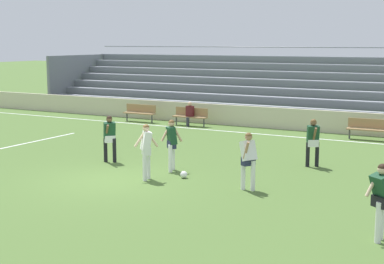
% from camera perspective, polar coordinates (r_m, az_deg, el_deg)
% --- Properties ---
extents(ground_plane, '(160.00, 160.00, 0.00)m').
position_cam_1_polar(ground_plane, '(17.43, -8.01, -4.79)').
color(ground_plane, '#4C6B30').
extents(field_line_sideline, '(44.00, 0.12, 0.01)m').
position_cam_1_polar(field_line_sideline, '(26.17, 5.43, -0.08)').
color(field_line_sideline, white).
rests_on(field_line_sideline, ground).
extents(field_line_penalty_mark, '(0.12, 4.40, 0.01)m').
position_cam_1_polar(field_line_penalty_mark, '(24.94, -15.01, -0.81)').
color(field_line_penalty_mark, white).
rests_on(field_line_penalty_mark, ground).
extents(sideline_wall, '(48.00, 0.16, 1.02)m').
position_cam_1_polar(sideline_wall, '(27.81, 6.97, 1.48)').
color(sideline_wall, beige).
rests_on(sideline_wall, ground).
extents(bleacher_stand, '(24.47, 5.97, 3.84)m').
position_cam_1_polar(bleacher_stand, '(32.13, 5.65, 4.68)').
color(bleacher_stand, '#9EA3AD').
rests_on(bleacher_stand, ground).
extents(bench_far_right, '(1.80, 0.40, 0.90)m').
position_cam_1_polar(bench_far_right, '(29.75, -5.23, 2.07)').
color(bench_far_right, '#99754C').
rests_on(bench_far_right, ground).
extents(bench_far_left, '(1.80, 0.40, 0.90)m').
position_cam_1_polar(bench_far_left, '(25.23, 17.30, 0.45)').
color(bench_far_left, '#99754C').
rests_on(bench_far_left, ground).
extents(bench_centre_sideline, '(1.80, 0.40, 0.90)m').
position_cam_1_polar(bench_centre_sideline, '(28.19, -0.13, 1.73)').
color(bench_centre_sideline, '#99754C').
rests_on(bench_centre_sideline, ground).
extents(spectator_seated, '(0.36, 0.42, 1.21)m').
position_cam_1_polar(spectator_seated, '(28.07, -0.25, 2.01)').
color(spectator_seated, '#2D2D38').
rests_on(spectator_seated, ground).
extents(player_white_dropping_back, '(0.67, 0.49, 1.70)m').
position_cam_1_polar(player_white_dropping_back, '(17.14, -4.61, -1.48)').
color(player_white_dropping_back, white).
rests_on(player_white_dropping_back, ground).
extents(player_dark_on_ball, '(0.68, 0.47, 1.67)m').
position_cam_1_polar(player_dark_on_ball, '(18.28, -2.06, -0.86)').
color(player_dark_on_ball, white).
rests_on(player_dark_on_ball, ground).
extents(player_dark_deep_cover, '(0.63, 0.54, 1.66)m').
position_cam_1_polar(player_dark_deep_cover, '(12.50, 18.42, -6.05)').
color(player_dark_deep_cover, white).
rests_on(player_dark_deep_cover, ground).
extents(player_white_wide_right, '(0.52, 0.60, 1.64)m').
position_cam_1_polar(player_white_wide_right, '(15.98, 5.67, -2.43)').
color(player_white_wide_right, white).
rests_on(player_white_wide_right, ground).
extents(player_dark_trailing_run, '(0.48, 0.74, 1.62)m').
position_cam_1_polar(player_dark_trailing_run, '(19.82, -8.26, -0.28)').
color(player_dark_trailing_run, black).
rests_on(player_dark_trailing_run, ground).
extents(player_dark_challenging, '(0.47, 0.69, 1.61)m').
position_cam_1_polar(player_dark_challenging, '(19.32, 12.02, -0.65)').
color(player_dark_challenging, black).
rests_on(player_dark_challenging, ground).
extents(soccer_ball, '(0.22, 0.22, 0.22)m').
position_cam_1_polar(soccer_ball, '(17.48, -0.83, -4.29)').
color(soccer_ball, white).
rests_on(soccer_ball, ground).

